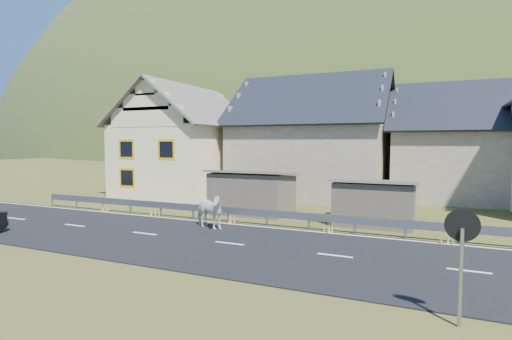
% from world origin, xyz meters
% --- Properties ---
extents(ground, '(160.00, 160.00, 0.00)m').
position_xyz_m(ground, '(0.00, 0.00, 0.00)').
color(ground, '#353F15').
rests_on(ground, ground).
extents(road, '(60.00, 7.00, 0.04)m').
position_xyz_m(road, '(0.00, 0.00, 0.02)').
color(road, black).
rests_on(road, ground).
extents(lane_markings, '(60.00, 6.60, 0.01)m').
position_xyz_m(lane_markings, '(0.00, 0.00, 0.04)').
color(lane_markings, silver).
rests_on(lane_markings, road).
extents(guardrail, '(28.10, 0.09, 0.75)m').
position_xyz_m(guardrail, '(-0.00, 3.68, 0.56)').
color(guardrail, '#93969B').
rests_on(guardrail, ground).
extents(shed_left, '(4.30, 3.30, 2.40)m').
position_xyz_m(shed_left, '(-2.00, 6.50, 1.10)').
color(shed_left, '#65594B').
rests_on(shed_left, ground).
extents(shed_right, '(3.80, 2.90, 2.20)m').
position_xyz_m(shed_right, '(4.50, 6.00, 1.00)').
color(shed_right, '#65594B').
rests_on(shed_right, ground).
extents(house_cream, '(7.80, 9.80, 8.30)m').
position_xyz_m(house_cream, '(-10.00, 12.00, 4.36)').
color(house_cream, beige).
rests_on(house_cream, ground).
extents(house_stone_a, '(10.80, 9.80, 8.90)m').
position_xyz_m(house_stone_a, '(-1.00, 15.00, 4.63)').
color(house_stone_a, tan).
rests_on(house_stone_a, ground).
extents(house_stone_b, '(9.80, 8.80, 8.10)m').
position_xyz_m(house_stone_b, '(9.00, 17.00, 4.24)').
color(house_stone_b, tan).
rests_on(house_stone_b, ground).
extents(mountain, '(440.00, 280.00, 260.00)m').
position_xyz_m(mountain, '(5.00, 180.00, -20.00)').
color(mountain, '#2B4019').
rests_on(mountain, ground).
extents(conifer_patch, '(76.00, 50.00, 28.00)m').
position_xyz_m(conifer_patch, '(-55.00, 110.00, 6.00)').
color(conifer_patch, black).
rests_on(conifer_patch, ground).
extents(horse, '(1.42, 2.05, 1.58)m').
position_xyz_m(horse, '(-2.13, 2.00, 0.83)').
color(horse, silver).
rests_on(horse, road).
extents(traffic_mirror, '(0.69, 0.20, 2.48)m').
position_xyz_m(traffic_mirror, '(7.52, -3.96, 1.82)').
color(traffic_mirror, '#93969B').
rests_on(traffic_mirror, ground).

